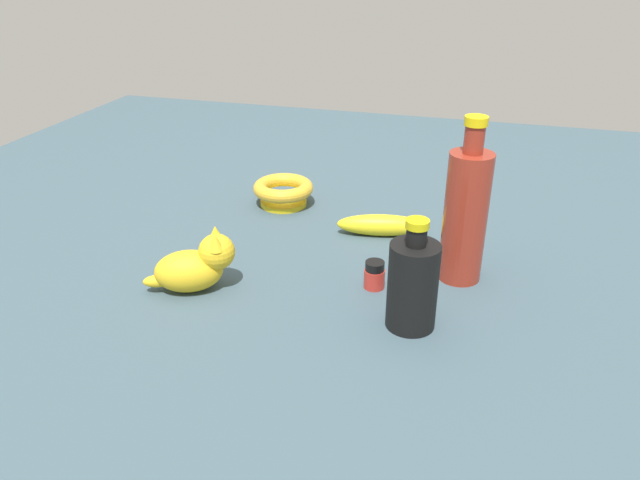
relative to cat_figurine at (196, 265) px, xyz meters
name	(u,v)px	position (x,y,z in m)	size (l,w,h in m)	color
ground	(320,261)	(0.16, 0.14, -0.04)	(2.00, 2.00, 0.00)	#384C56
cat_figurine	(196,265)	(0.00, 0.00, 0.00)	(0.14, 0.11, 0.10)	gold
banana	(382,225)	(0.24, 0.27, -0.02)	(0.17, 0.04, 0.04)	yellow
bowl	(283,191)	(0.02, 0.36, -0.01)	(0.12, 0.12, 0.05)	gold
bottle_short	(413,284)	(0.34, -0.01, 0.02)	(0.07, 0.07, 0.17)	black
bottle_tall	(465,214)	(0.39, 0.15, 0.07)	(0.07, 0.07, 0.27)	maroon
nail_polish_jar	(374,275)	(0.27, 0.08, -0.02)	(0.03, 0.03, 0.05)	#B62D24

